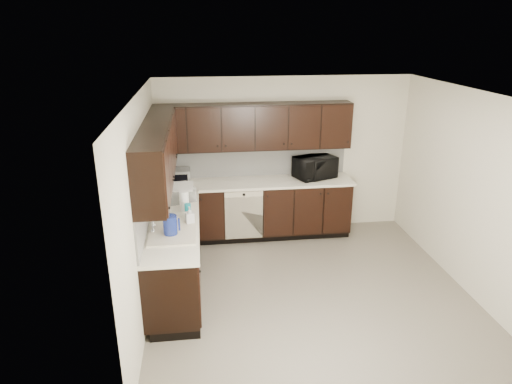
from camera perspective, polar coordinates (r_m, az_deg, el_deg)
floor at (r=6.06m, az=6.65°, el=-12.11°), size 4.00×4.00×0.00m
ceiling at (r=5.18m, az=7.78°, el=11.98°), size 4.00×4.00×0.00m
wall_back at (r=7.35m, az=3.42°, el=4.56°), size 4.00×0.02×2.50m
wall_left at (r=5.38m, az=-13.97°, el=-1.95°), size 0.02×4.00×2.50m
wall_right at (r=6.28m, az=25.15°, el=-0.11°), size 0.02×4.00×2.50m
wall_front at (r=3.79m, az=14.59°, el=-11.87°), size 4.00×0.02×2.50m
lower_cabinets at (r=6.70m, az=-3.87°, el=-4.69°), size 3.00×2.80×0.90m
countertop at (r=6.50m, az=-3.99°, el=-0.64°), size 3.03×2.83×0.04m
backsplash at (r=6.60m, az=-5.97°, el=2.04°), size 3.00×2.80×0.48m
upper_cabinets at (r=6.34m, az=-5.09°, el=6.84°), size 3.00×2.80×0.70m
dishwasher at (r=6.94m, az=-1.52°, el=-2.54°), size 0.58×0.04×0.78m
sink at (r=5.49m, az=-10.34°, el=-5.44°), size 0.54×0.82×0.42m
microwave at (r=7.26m, az=7.37°, el=3.08°), size 0.72×0.61×0.34m
soap_bottle_a at (r=5.60m, az=-8.30°, el=-2.91°), size 0.12×0.12×0.22m
soap_bottle_b at (r=6.19m, az=-11.08°, el=-0.78°), size 0.11×0.11×0.22m
toaster_oven at (r=7.06m, az=-9.64°, el=1.93°), size 0.36×0.27×0.22m
storage_bin at (r=6.37m, az=-10.22°, el=-0.20°), size 0.62×0.54×0.20m
blue_pitcher at (r=5.32m, az=-10.68°, el=-4.15°), size 0.19×0.19×0.24m
teal_tumbler at (r=5.80m, az=-8.52°, el=-2.28°), size 0.10×0.10×0.18m
paper_towel_roll at (r=5.99m, az=-8.97°, el=-1.13°), size 0.15×0.15×0.27m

